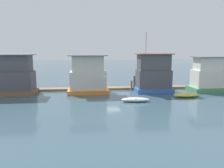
% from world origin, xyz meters
% --- Properties ---
extents(ground_plane, '(200.00, 200.00, 0.00)m').
position_xyz_m(ground_plane, '(0.00, 0.00, 0.00)').
color(ground_plane, '#385160').
extents(dock_walkway, '(42.40, 1.57, 0.30)m').
position_xyz_m(dock_walkway, '(0.00, 2.68, 0.15)').
color(dock_walkway, '#846B4C').
rests_on(dock_walkway, ground_plane).
extents(houseboat_brown, '(6.80, 3.76, 5.49)m').
position_xyz_m(houseboat_brown, '(-13.92, 0.52, 2.52)').
color(houseboat_brown, brown).
rests_on(houseboat_brown, ground_plane).
extents(houseboat_orange, '(5.73, 3.57, 5.35)m').
position_xyz_m(houseboat_orange, '(-3.25, 0.26, 2.34)').
color(houseboat_orange, orange).
rests_on(houseboat_orange, ground_plane).
extents(houseboat_blue, '(5.29, 3.39, 8.59)m').
position_xyz_m(houseboat_blue, '(6.17, 0.08, 2.58)').
color(houseboat_blue, '#3866B7').
rests_on(houseboat_blue, ground_plane).
extents(houseboat_green, '(5.42, 3.65, 5.10)m').
position_xyz_m(houseboat_green, '(14.49, -0.37, 2.25)').
color(houseboat_green, '#4C9360').
rests_on(houseboat_green, ground_plane).
extents(dinghy_white, '(3.43, 1.47, 0.49)m').
position_xyz_m(dinghy_white, '(2.24, -5.80, 0.25)').
color(dinghy_white, white).
rests_on(dinghy_white, ground_plane).
extents(dinghy_yellow, '(3.34, 1.50, 0.48)m').
position_xyz_m(dinghy_yellow, '(9.38, -3.92, 0.24)').
color(dinghy_yellow, yellow).
rests_on(dinghy_yellow, ground_plane).
extents(mooring_post_centre, '(0.23, 0.23, 2.18)m').
position_xyz_m(mooring_post_centre, '(3.69, 1.65, 1.09)').
color(mooring_post_centre, brown).
rests_on(mooring_post_centre, ground_plane).
extents(mooring_post_far_left, '(0.28, 0.28, 1.46)m').
position_xyz_m(mooring_post_far_left, '(3.29, 1.65, 0.73)').
color(mooring_post_far_left, '#846B4C').
rests_on(mooring_post_far_left, ground_plane).
extents(mooring_post_near_left, '(0.26, 0.26, 1.20)m').
position_xyz_m(mooring_post_near_left, '(-2.99, 1.65, 0.60)').
color(mooring_post_near_left, '#846B4C').
rests_on(mooring_post_near_left, ground_plane).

